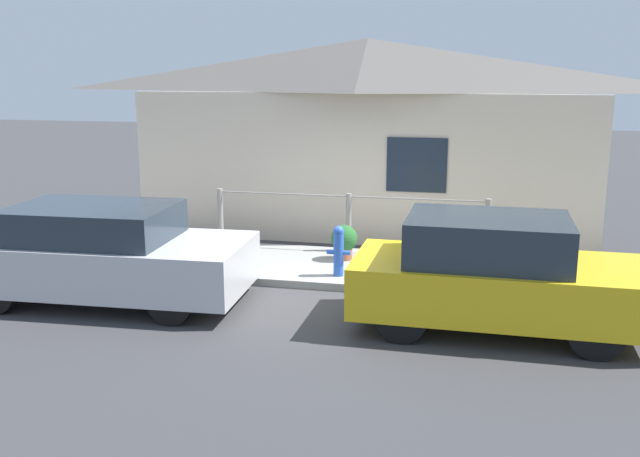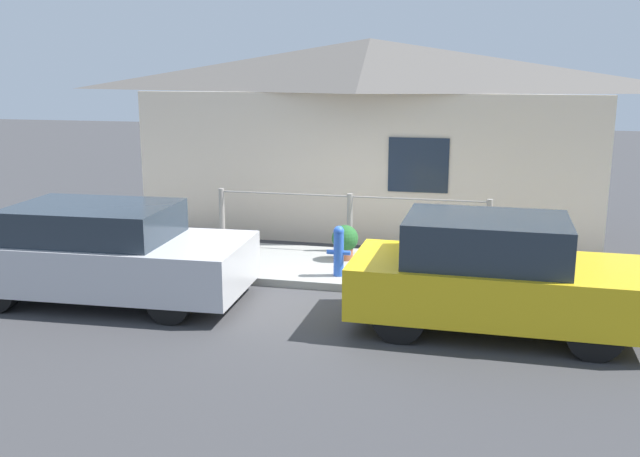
% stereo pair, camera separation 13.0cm
% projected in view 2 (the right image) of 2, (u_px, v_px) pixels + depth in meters
% --- Properties ---
extents(ground_plane, '(60.00, 60.00, 0.00)m').
position_uv_depth(ground_plane, '(325.00, 291.00, 10.85)').
color(ground_plane, '#38383A').
extents(sidewalk, '(24.00, 2.17, 0.12)m').
position_uv_depth(sidewalk, '(339.00, 268.00, 11.87)').
color(sidewalk, gray).
rests_on(sidewalk, ground_plane).
extents(house, '(9.22, 2.23, 3.86)m').
position_uv_depth(house, '(369.00, 78.00, 13.82)').
color(house, beige).
rests_on(house, ground_plane).
extents(fence, '(4.90, 0.10, 1.03)m').
position_uv_depth(fence, '(350.00, 219.00, 12.61)').
color(fence, gray).
rests_on(fence, sidewalk).
extents(car_left, '(4.17, 1.95, 1.40)m').
position_uv_depth(car_left, '(104.00, 253.00, 10.31)').
color(car_left, '#B7B7BC').
rests_on(car_left, ground_plane).
extents(car_right, '(3.70, 1.73, 1.49)m').
position_uv_depth(car_right, '(493.00, 275.00, 9.09)').
color(car_right, gold).
rests_on(car_right, ground_plane).
extents(fire_hydrant, '(0.37, 0.17, 0.80)m').
position_uv_depth(fire_hydrant, '(339.00, 250.00, 11.12)').
color(fire_hydrant, blue).
rests_on(fire_hydrant, sidewalk).
extents(potted_plant_near_hydrant, '(0.45, 0.45, 0.60)m').
position_uv_depth(potted_plant_near_hydrant, '(345.00, 240.00, 12.07)').
color(potted_plant_near_hydrant, '#9E5638').
rests_on(potted_plant_near_hydrant, sidewalk).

